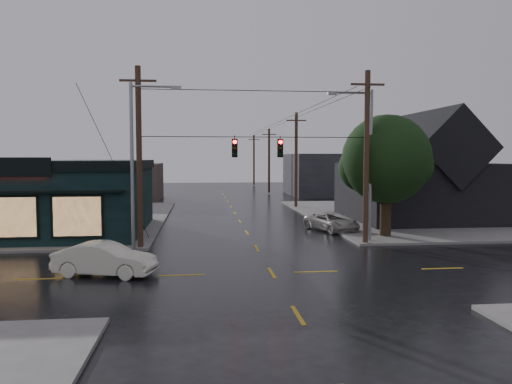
{
  "coord_description": "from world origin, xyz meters",
  "views": [
    {
      "loc": [
        -3.13,
        -21.71,
        5.16
      ],
      "look_at": [
        -0.08,
        5.65,
        3.23
      ],
      "focal_mm": 35.0,
      "sensor_mm": 36.0,
      "label": 1
    }
  ],
  "objects": [
    {
      "name": "utility_pole_far_a",
      "position": [
        6.5,
        28.0,
        0.0
      ],
      "size": [
        2.0,
        0.32,
        9.65
      ],
      "primitive_type": null,
      "color": "#342617",
      "rests_on": "ground"
    },
    {
      "name": "pizza_shop",
      "position": [
        -15.0,
        12.94,
        2.56
      ],
      "size": [
        16.3,
        12.34,
        4.9
      ],
      "color": "black",
      "rests_on": "ground"
    },
    {
      "name": "utility_pole_far_c",
      "position": [
        6.5,
        68.0,
        0.0
      ],
      "size": [
        2.0,
        0.32,
        9.15
      ],
      "primitive_type": null,
      "color": "#342617",
      "rests_on": "ground"
    },
    {
      "name": "span_signal_assembly",
      "position": [
        0.1,
        6.5,
        5.7
      ],
      "size": [
        13.0,
        0.48,
        1.23
      ],
      "color": "black",
      "rests_on": "ground"
    },
    {
      "name": "ground_plane",
      "position": [
        0.0,
        0.0,
        0.0
      ],
      "size": [
        160.0,
        160.0,
        0.0
      ],
      "primitive_type": "plane",
      "color": "black"
    },
    {
      "name": "streetlight_ne",
      "position": [
        7.0,
        7.2,
        0.0
      ],
      "size": [
        5.4,
        0.3,
        9.15
      ],
      "primitive_type": null,
      "color": "gray",
      "rests_on": "ground"
    },
    {
      "name": "utility_pole_far_b",
      "position": [
        6.5,
        48.0,
        0.0
      ],
      "size": [
        2.0,
        0.32,
        9.15
      ],
      "primitive_type": null,
      "color": "#342617",
      "rests_on": "ground"
    },
    {
      "name": "bg_building_east",
      "position": [
        16.0,
        45.0,
        2.8
      ],
      "size": [
        14.0,
        12.0,
        5.6
      ],
      "primitive_type": "cube",
      "color": "#242429",
      "rests_on": "ground"
    },
    {
      "name": "streetlight_nw",
      "position": [
        -6.8,
        5.8,
        0.0
      ],
      "size": [
        5.4,
        0.3,
        9.15
      ],
      "primitive_type": null,
      "color": "gray",
      "rests_on": "ground"
    },
    {
      "name": "corner_tree",
      "position": [
        8.61,
        8.83,
        5.0
      ],
      "size": [
        5.65,
        5.65,
        7.71
      ],
      "color": "black",
      "rests_on": "ground"
    },
    {
      "name": "ne_building",
      "position": [
        15.0,
        17.0,
        4.47
      ],
      "size": [
        12.6,
        11.6,
        8.75
      ],
      "color": "black",
      "rests_on": "ground"
    },
    {
      "name": "suv_silver",
      "position": [
        6.0,
        12.15,
        0.64
      ],
      "size": [
        3.58,
        5.05,
        1.28
      ],
      "primitive_type": "imported",
      "rotation": [
        0.0,
        0.0,
        0.35
      ],
      "color": "#A8A49B",
      "rests_on": "ground"
    },
    {
      "name": "sedan_cream",
      "position": [
        -7.29,
        0.3,
        0.73
      ],
      "size": [
        4.66,
        2.68,
        1.45
      ],
      "primitive_type": "imported",
      "rotation": [
        0.0,
        0.0,
        1.29
      ],
      "color": "beige",
      "rests_on": "ground"
    },
    {
      "name": "utility_pole_nw",
      "position": [
        -6.5,
        6.5,
        0.0
      ],
      "size": [
        2.0,
        0.32,
        10.15
      ],
      "primitive_type": null,
      "color": "#342617",
      "rests_on": "ground"
    },
    {
      "name": "utility_pole_ne",
      "position": [
        6.5,
        6.5,
        0.0
      ],
      "size": [
        2.0,
        0.32,
        10.15
      ],
      "primitive_type": null,
      "color": "#342617",
      "rests_on": "ground"
    },
    {
      "name": "bg_building_west",
      "position": [
        -14.0,
        40.0,
        2.2
      ],
      "size": [
        12.0,
        10.0,
        4.4
      ],
      "primitive_type": "cube",
      "color": "#3D2F2C",
      "rests_on": "ground"
    },
    {
      "name": "sidewalk_ne",
      "position": [
        20.0,
        20.0,
        0.07
      ],
      "size": [
        28.0,
        28.0,
        0.15
      ],
      "primitive_type": "cube",
      "color": "#61605B",
      "rests_on": "ground"
    }
  ]
}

